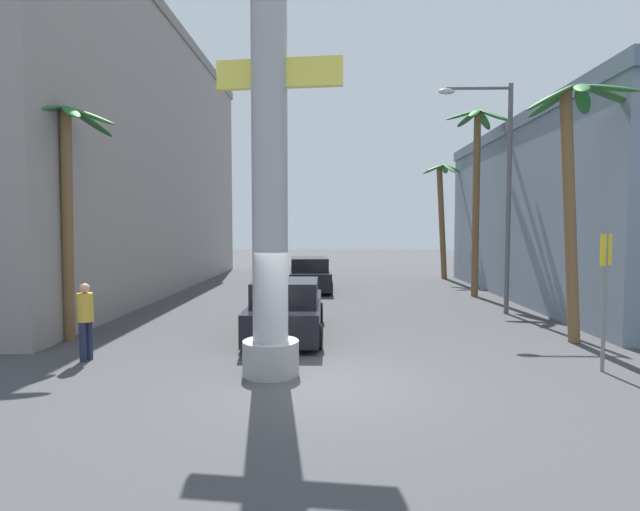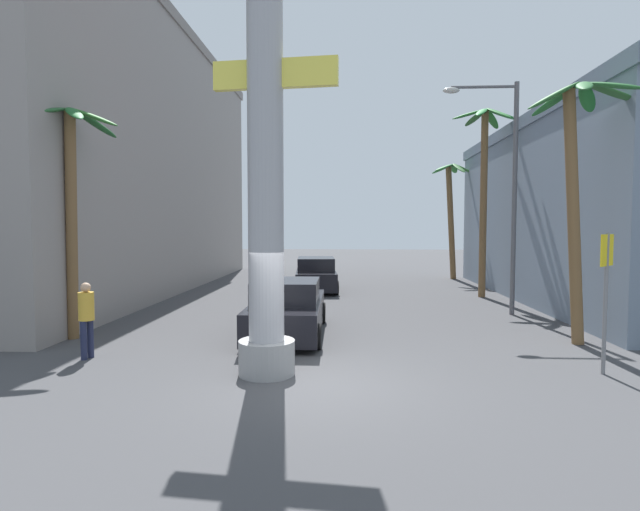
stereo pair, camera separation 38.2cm
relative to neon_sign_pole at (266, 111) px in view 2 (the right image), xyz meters
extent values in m
plane|color=#424244|center=(0.92, 9.40, -5.29)|extent=(91.89, 91.89, 0.00)
cube|color=gray|center=(-10.05, 13.25, 0.63)|extent=(8.45, 23.57, 11.83)
cube|color=slate|center=(-10.05, 13.25, 6.79)|extent=(8.62, 24.04, 0.50)
cube|color=slate|center=(11.89, 11.05, -1.88)|extent=(6.93, 17.25, 6.82)
cube|color=slate|center=(11.89, 11.05, 1.78)|extent=(7.06, 17.59, 0.50)
cylinder|color=#9E9EA3|center=(-0.01, 0.00, -0.44)|extent=(0.72, 0.72, 9.70)
cylinder|color=gray|center=(-0.01, 0.00, -4.94)|extent=(1.15, 1.15, 0.70)
cube|color=#F2E04C|center=(0.19, 0.00, 0.72)|extent=(2.51, 0.42, 0.56)
cylinder|color=#59595E|center=(7.25, 7.30, -1.38)|extent=(0.16, 0.16, 7.82)
cylinder|color=#59595E|center=(6.17, 7.30, 2.39)|extent=(2.16, 0.10, 0.10)
ellipsoid|color=beige|center=(5.09, 7.30, 2.29)|extent=(0.56, 0.28, 0.20)
cylinder|color=slate|center=(6.85, 0.39, -3.84)|extent=(0.08, 0.08, 2.88)
cube|color=yellow|center=(6.85, 0.39, -2.75)|extent=(0.47, 0.47, 0.64)
cylinder|color=black|center=(-0.93, 5.43, -4.97)|extent=(0.23, 0.64, 0.64)
cylinder|color=black|center=(0.83, 5.45, -4.97)|extent=(0.23, 0.64, 0.64)
cylinder|color=black|center=(-0.89, 2.07, -4.97)|extent=(0.23, 0.64, 0.64)
cylinder|color=black|center=(0.88, 2.10, -4.97)|extent=(0.23, 0.64, 0.64)
cube|color=black|center=(-0.03, 3.76, -4.73)|extent=(1.93, 4.82, 0.80)
cube|color=black|center=(-0.02, 3.40, -4.03)|extent=(1.74, 2.04, 0.60)
cylinder|color=black|center=(-0.82, 14.61, -4.97)|extent=(0.27, 0.66, 0.64)
cylinder|color=black|center=(0.90, 14.74, -4.97)|extent=(0.27, 0.66, 0.64)
cylinder|color=black|center=(-0.59, 11.67, -4.97)|extent=(0.27, 0.66, 0.64)
cylinder|color=black|center=(1.13, 11.80, -4.97)|extent=(0.27, 0.66, 0.64)
cube|color=black|center=(0.16, 13.21, -4.73)|extent=(2.13, 4.34, 0.80)
cube|color=black|center=(0.16, 13.21, -4.03)|extent=(1.84, 2.44, 0.60)
cylinder|color=brown|center=(7.36, 11.57, -1.39)|extent=(0.32, 0.29, 7.80)
ellipsoid|color=#24662D|center=(8.07, 11.52, 2.37)|extent=(1.39, 0.41, 0.58)
ellipsoid|color=#2B792D|center=(7.79, 12.12, 2.32)|extent=(1.09, 1.27, 0.74)
ellipsoid|color=#30642D|center=(7.10, 12.21, 2.39)|extent=(0.85, 1.43, 0.54)
ellipsoid|color=#2A782D|center=(6.66, 11.48, 2.40)|extent=(1.42, 0.49, 0.51)
ellipsoid|color=#1E722D|center=(7.04, 10.92, 2.36)|extent=(0.95, 1.38, 0.62)
ellipsoid|color=#2A722D|center=(7.73, 10.94, 2.32)|extent=(1.00, 1.33, 0.73)
cylinder|color=brown|center=(-5.70, 2.94, -2.28)|extent=(0.36, 0.30, 6.02)
ellipsoid|color=#31782D|center=(-5.02, 2.95, 0.59)|extent=(1.34, 0.41, 0.59)
ellipsoid|color=#24612D|center=(-5.30, 3.53, 0.54)|extent=(1.05, 1.24, 0.72)
ellipsoid|color=#2F6D2D|center=(-6.12, 3.52, 0.56)|extent=(1.08, 1.26, 0.66)
ellipsoid|color=#32642D|center=(-6.39, 3.00, 0.61)|extent=(1.36, 0.40, 0.52)
ellipsoid|color=#265D2D|center=(-5.93, 2.33, 0.62)|extent=(0.79, 1.39, 0.50)
ellipsoid|color=#21682D|center=(-5.26, 2.45, 0.58)|extent=(1.12, 1.25, 0.61)
cylinder|color=brown|center=(7.52, 18.91, -2.08)|extent=(0.70, 0.33, 6.42)
ellipsoid|color=#2E652D|center=(8.16, 18.76, 0.95)|extent=(1.23, 0.43, 0.68)
ellipsoid|color=#28782D|center=(7.73, 19.33, 1.02)|extent=(0.75, 1.32, 0.47)
ellipsoid|color=#27792D|center=(7.00, 19.10, 1.00)|extent=(1.23, 1.02, 0.54)
ellipsoid|color=#276B2D|center=(6.97, 18.38, 1.01)|extent=(1.26, 0.97, 0.52)
ellipsoid|color=#31652D|center=(7.74, 18.12, 0.94)|extent=(0.76, 1.24, 0.71)
cylinder|color=brown|center=(7.32, 2.99, -2.08)|extent=(0.73, 0.37, 6.42)
ellipsoid|color=#2C612D|center=(8.05, 2.77, 0.98)|extent=(1.36, 0.37, 0.59)
ellipsoid|color=#20712D|center=(7.73, 3.36, 0.99)|extent=(1.04, 1.35, 0.56)
ellipsoid|color=#24682D|center=(6.92, 3.32, 0.95)|extent=(1.11, 1.26, 0.69)
ellipsoid|color=#2B672D|center=(6.65, 2.76, 0.92)|extent=(1.30, 0.37, 0.76)
ellipsoid|color=#27602D|center=(7.09, 2.12, 0.98)|extent=(0.84, 1.39, 0.60)
ellipsoid|color=#27662D|center=(7.80, 2.22, 1.00)|extent=(1.15, 1.29, 0.53)
cylinder|color=#1E233F|center=(-4.31, 0.87, -4.84)|extent=(0.14, 0.14, 0.88)
cylinder|color=#1E233F|center=(-4.26, 1.06, -4.84)|extent=(0.14, 0.14, 0.88)
cylinder|color=gold|center=(-4.29, 0.96, -4.08)|extent=(0.42, 0.42, 0.64)
sphere|color=tan|center=(-4.29, 0.96, -3.65)|extent=(0.22, 0.22, 0.22)
camera|label=1|loc=(1.25, -9.95, -2.27)|focal=28.00mm
camera|label=2|loc=(1.63, -9.93, -2.27)|focal=28.00mm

